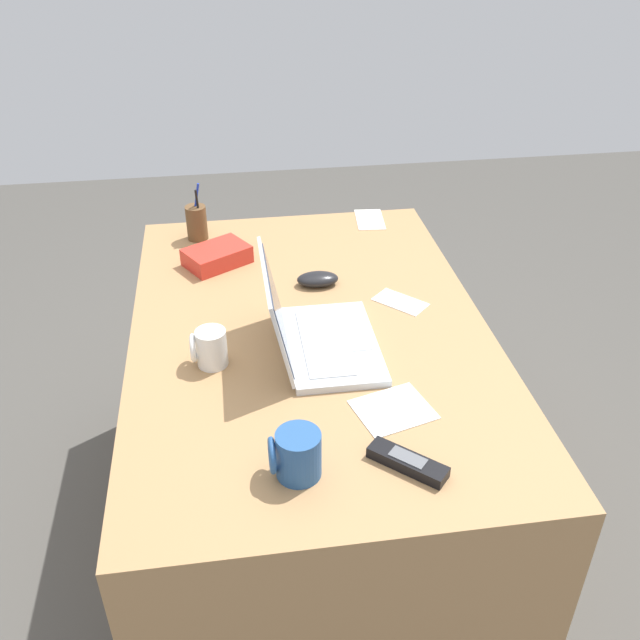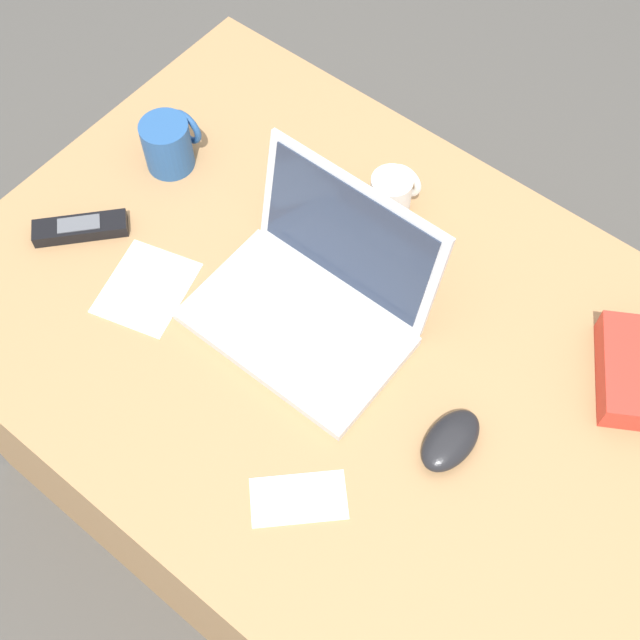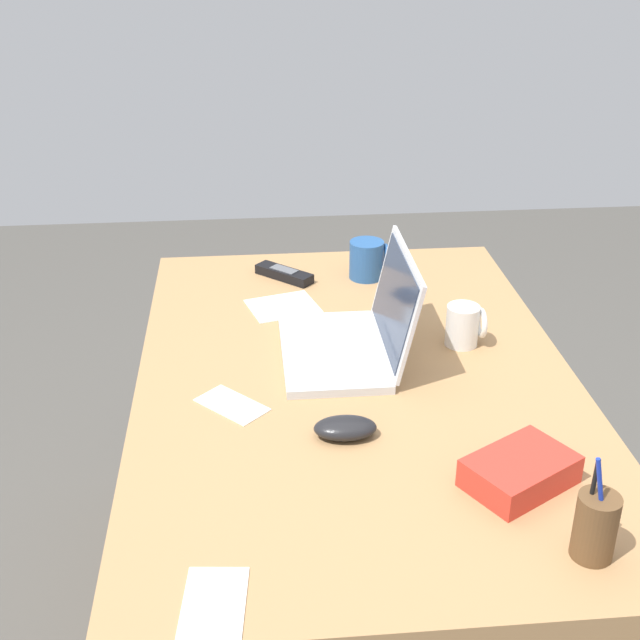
{
  "view_description": "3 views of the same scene",
  "coord_description": "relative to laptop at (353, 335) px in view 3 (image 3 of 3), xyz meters",
  "views": [
    {
      "loc": [
        -1.45,
        0.19,
        1.71
      ],
      "look_at": [
        -0.09,
        -0.01,
        0.81
      ],
      "focal_mm": 39.34,
      "sensor_mm": 36.0,
      "label": 1
    },
    {
      "loc": [
        0.35,
        -0.53,
        1.91
      ],
      "look_at": [
        -0.05,
        -0.03,
        0.8
      ],
      "focal_mm": 47.14,
      "sensor_mm": 36.0,
      "label": 2
    },
    {
      "loc": [
        1.48,
        -0.21,
        1.61
      ],
      "look_at": [
        -0.07,
        -0.07,
        0.83
      ],
      "focal_mm": 47.71,
      "sensor_mm": 36.0,
      "label": 3
    }
  ],
  "objects": [
    {
      "name": "paper_note_near_laptop",
      "position": [
        0.18,
        -0.26,
        -0.05
      ],
      "size": [
        0.15,
        0.15,
        0.0
      ],
      "primitive_type": "cube",
      "rotation": [
        0.0,
        0.0,
        0.77
      ],
      "color": "white",
      "rests_on": "desk"
    },
    {
      "name": "coffee_mug_white",
      "position": [
        -0.02,
        0.24,
        -0.0
      ],
      "size": [
        0.07,
        0.08,
        0.09
      ],
      "color": "white",
      "rests_on": "desk"
    },
    {
      "name": "pen_holder",
      "position": [
        0.64,
        0.27,
        0.01
      ],
      "size": [
        0.06,
        0.06,
        0.18
      ],
      "color": "brown",
      "rests_on": "desk"
    },
    {
      "name": "coffee_mug_tall",
      "position": [
        -0.4,
        0.09,
        0.0
      ],
      "size": [
        0.09,
        0.1,
        0.1
      ],
      "color": "#26518C",
      "rests_on": "desk"
    },
    {
      "name": "laptop",
      "position": [
        0.0,
        0.0,
        0.0
      ],
      "size": [
        0.34,
        0.27,
        0.23
      ],
      "color": "silver",
      "rests_on": "desk"
    },
    {
      "name": "cordless_phone",
      "position": [
        -0.41,
        -0.12,
        -0.03
      ],
      "size": [
        0.14,
        0.15,
        0.03
      ],
      "color": "black",
      "rests_on": "desk"
    },
    {
      "name": "computer_mouse",
      "position": [
        0.3,
        -0.05,
        -0.03
      ],
      "size": [
        0.07,
        0.12,
        0.04
      ],
      "primitive_type": "ellipsoid",
      "rotation": [
        0.0,
        0.0,
        -0.03
      ],
      "color": "black",
      "rests_on": "desk"
    },
    {
      "name": "paper_note_right",
      "position": [
        -0.25,
        -0.14,
        -0.05
      ],
      "size": [
        0.17,
        0.19,
        0.0
      ],
      "primitive_type": "cube",
      "rotation": [
        0.0,
        0.0,
        0.28
      ],
      "color": "white",
      "rests_on": "desk"
    },
    {
      "name": "desk",
      "position": [
        0.09,
        -0.0,
        -0.41
      ],
      "size": [
        1.35,
        0.89,
        0.73
      ],
      "primitive_type": "cube",
      "color": "#A87C4F",
      "rests_on": "ground"
    },
    {
      "name": "paper_note_left",
      "position": [
        0.7,
        -0.28,
        -0.05
      ],
      "size": [
        0.16,
        0.1,
        0.0
      ],
      "primitive_type": "cube",
      "rotation": [
        0.0,
        0.0,
        -0.1
      ],
      "color": "white",
      "rests_on": "desk"
    },
    {
      "name": "ground_plane",
      "position": [
        0.09,
        -0.0,
        -0.78
      ],
      "size": [
        6.0,
        6.0,
        0.0
      ],
      "primitive_type": "plane",
      "color": "#4C4944"
    },
    {
      "name": "snack_bag",
      "position": [
        0.47,
        0.22,
        -0.02
      ],
      "size": [
        0.19,
        0.21,
        0.05
      ],
      "primitive_type": "cube",
      "rotation": [
        0.0,
        0.0,
        0.54
      ],
      "color": "red",
      "rests_on": "desk"
    }
  ]
}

